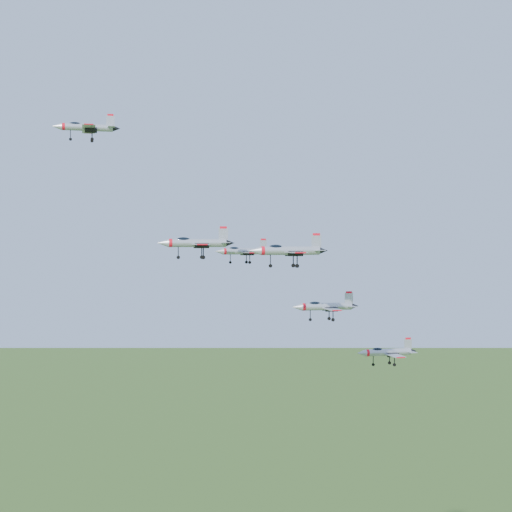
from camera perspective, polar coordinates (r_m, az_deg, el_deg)
name	(u,v)px	position (r m, az deg, el deg)	size (l,w,h in m)	color
jet_lead	(85,127)	(135.11, -13.49, 9.99)	(12.17, 10.27, 3.28)	#A3A7AF
jet_left_high	(195,243)	(125.73, -4.89, 1.06)	(13.58, 11.53, 3.68)	#A3A7AF
jet_right_high	(288,250)	(110.28, 2.55, 0.45)	(12.58, 10.65, 3.40)	#A3A7AF
jet_left_low	(243,251)	(132.97, -1.07, 0.39)	(11.20, 9.34, 2.99)	#A3A7AF
jet_right_low	(325,306)	(122.86, 5.52, -4.03)	(11.84, 10.02, 3.20)	#A3A7AF
jet_trail	(386,352)	(142.26, 10.38, -7.56)	(12.59, 10.62, 3.39)	#A3A7AF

